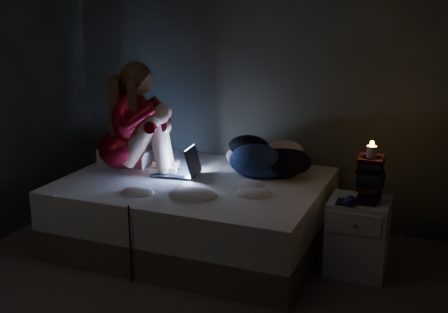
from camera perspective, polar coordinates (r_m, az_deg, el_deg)
The scene contains 11 objects.
wall_back at distance 5.03m, azimuth 3.42°, elevation 8.15°, with size 3.60×0.02×2.60m, color #2C2F2A.
bed at distance 4.64m, azimuth -2.94°, elevation -5.56°, with size 2.02×1.51×0.55m, color beige, non-canonical shape.
pillow at distance 5.04m, azimuth -9.56°, elevation 0.10°, with size 0.45×0.32×0.13m, color white.
woman at distance 4.71m, azimuth -10.35°, elevation 3.87°, with size 0.57×0.37×0.92m, color maroon, non-canonical shape.
laptop at distance 4.62m, azimuth -4.93°, elevation -0.37°, with size 0.36×0.25×0.25m, color black, non-canonical shape.
clothes_pile at distance 4.63m, azimuth 3.72°, elevation 0.17°, with size 0.55×0.44×0.33m, color #0D144C, non-canonical shape.
nightstand at distance 4.27m, azimuth 13.26°, elevation -7.82°, with size 0.42×0.37×0.56m, color silver.
book_stack at distance 4.11m, azimuth 14.41°, elevation -2.23°, with size 0.19×0.25×0.33m, color black, non-canonical shape.
candle at distance 4.06m, azimuth 14.60°, elevation 0.50°, with size 0.07×0.07×0.08m, color beige.
phone at distance 4.09m, azimuth 11.73°, elevation -4.47°, with size 0.07×0.14×0.01m, color black.
blue_orb at distance 4.02m, azimuth 12.54°, elevation -4.38°, with size 0.08×0.08×0.08m, color navy.
Camera 1 is at (1.60, -2.81, 1.95)m, focal length 45.52 mm.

